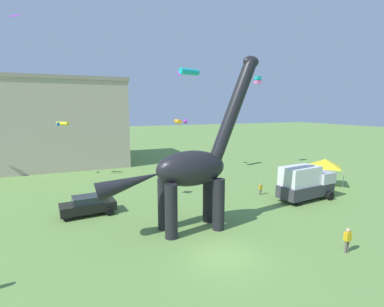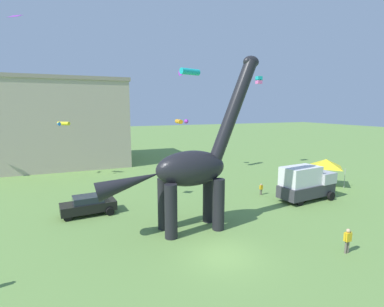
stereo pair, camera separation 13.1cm
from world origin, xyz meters
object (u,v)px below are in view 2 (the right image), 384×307
kite_apex (259,80)px  person_vendor_side (261,188)px  person_strolling_adult (348,238)px  parked_box_truck (306,183)px  kite_high_right (181,122)px  kite_far_left (62,124)px  parked_sedan_left (88,205)px  kite_mid_center (15,16)px  dinosaur_sculpture (190,168)px  festival_canopy_tent (326,163)px  kite_near_high (188,72)px

kite_apex → person_vendor_side: bearing=-122.7°
person_vendor_side → person_strolling_adult: 11.78m
parked_box_truck → person_strolling_adult: bearing=-127.5°
person_vendor_side → kite_high_right: size_ratio=0.54×
person_strolling_adult → kite_far_left: 30.82m
parked_sedan_left → kite_apex: bearing=17.6°
kite_mid_center → kite_high_right: kite_mid_center is taller
person_vendor_side → kite_mid_center: bearing=112.0°
dinosaur_sculpture → festival_canopy_tent: (17.87, 4.84, -1.83)m
kite_mid_center → kite_far_left: (2.06, 14.07, -7.82)m
parked_box_truck → kite_apex: size_ratio=5.95×
kite_far_left → parked_box_truck: bearing=-40.1°
festival_canopy_tent → kite_mid_center: 30.62m
person_vendor_side → kite_far_left: kite_far_left is taller
person_vendor_side → kite_far_left: 23.68m
parked_box_truck → kite_far_left: size_ratio=3.60×
parked_sedan_left → parked_box_truck: 19.20m
person_vendor_side → kite_apex: bearing=-9.5°
festival_canopy_tent → kite_near_high: kite_near_high is taller
person_vendor_side → parked_sedan_left: bearing=109.9°
kite_near_high → dinosaur_sculpture: bearing=-111.6°
kite_near_high → kite_apex: size_ratio=2.87×
person_strolling_adult → kite_far_left: size_ratio=0.94×
person_strolling_adult → festival_canopy_tent: size_ratio=0.48×
kite_near_high → kite_far_left: size_ratio=1.74×
kite_mid_center → person_vendor_side: bearing=-1.1°
person_vendor_side → person_strolling_adult: bearing=-168.0°
person_strolling_adult → kite_apex: 26.48m
kite_near_high → kite_far_left: (-14.55, 3.40, -6.16)m
person_strolling_adult → kite_near_high: (-0.95, 22.61, 11.89)m
parked_box_truck → festival_canopy_tent: parked_box_truck is taller
kite_near_high → kite_high_right: (0.05, 2.99, -6.17)m
person_strolling_adult → kite_apex: size_ratio=1.55×
person_vendor_side → kite_mid_center: kite_mid_center is taller
dinosaur_sculpture → kite_near_high: size_ratio=4.31×
parked_sedan_left → kite_far_left: kite_far_left is taller
parked_sedan_left → parked_box_truck: size_ratio=0.75×
person_vendor_side → kite_apex: kite_apex is taller
kite_mid_center → kite_high_right: bearing=39.3°
parked_sedan_left → parked_box_truck: parked_box_truck is taller
person_vendor_side → kite_high_right: bearing=35.9°
parked_sedan_left → kite_high_right: bearing=40.2°
kite_apex → kite_high_right: (-10.00, 3.41, -5.52)m
person_strolling_adult → parked_sedan_left: bearing=47.9°
festival_canopy_tent → kite_near_high: 19.02m
dinosaur_sculpture → person_strolling_adult: (7.23, -6.73, -3.46)m
person_strolling_adult → kite_high_right: bearing=2.3°
festival_canopy_tent → parked_sedan_left: bearing=177.8°
dinosaur_sculpture → person_vendor_side: dinosaur_sculpture is taller
dinosaur_sculpture → kite_far_left: dinosaur_sculpture is taller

